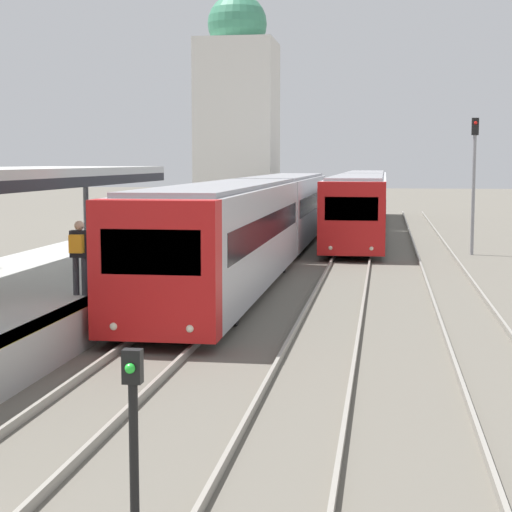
% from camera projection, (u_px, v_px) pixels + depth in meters
% --- Properties ---
extents(person_on_platform, '(0.40, 0.40, 1.66)m').
position_uv_depth(person_on_platform, '(79.00, 251.00, 18.92)').
color(person_on_platform, '#2D2D33').
rests_on(person_on_platform, station_platform).
extents(train_near, '(2.63, 31.17, 3.22)m').
position_uv_depth(train_near, '(262.00, 217.00, 32.20)').
color(train_near, red).
rests_on(train_near, ground_plane).
extents(train_far, '(2.61, 31.16, 3.21)m').
position_uv_depth(train_far, '(362.00, 199.00, 47.73)').
color(train_far, red).
rests_on(train_far, ground_plane).
extents(signal_post_near, '(0.20, 0.21, 1.93)m').
position_uv_depth(signal_post_near, '(133.00, 419.00, 8.90)').
color(signal_post_near, black).
rests_on(signal_post_near, ground_plane).
extents(signal_mast_far, '(0.28, 0.29, 5.63)m').
position_uv_depth(signal_mast_far, '(474.00, 170.00, 35.11)').
color(signal_mast_far, gray).
rests_on(signal_mast_far, ground_plane).
extents(distant_domed_building, '(4.57, 4.57, 13.69)m').
position_uv_depth(distant_domed_building, '(238.00, 117.00, 51.04)').
color(distant_domed_building, silver).
rests_on(distant_domed_building, ground_plane).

